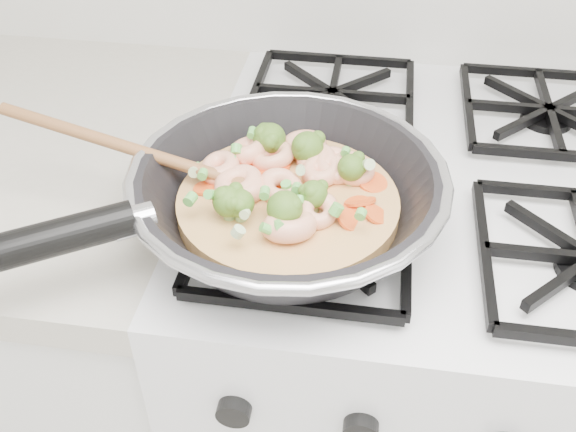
# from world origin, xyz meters

# --- Properties ---
(stove) EXTENTS (0.60, 0.60, 0.92)m
(stove) POSITION_xyz_m (0.00, 1.70, 0.46)
(stove) COLOR white
(stove) RESTS_ON ground
(skillet) EXTENTS (0.49, 0.37, 0.10)m
(skillet) POSITION_xyz_m (-0.18, 1.56, 0.96)
(skillet) COLOR black
(skillet) RESTS_ON stove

